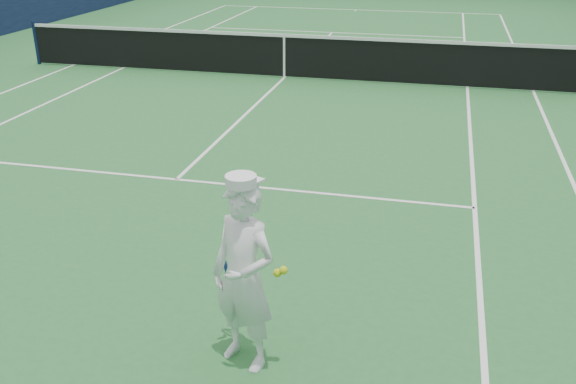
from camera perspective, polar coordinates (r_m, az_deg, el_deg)
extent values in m
plane|color=#276830|center=(15.09, -0.33, 10.11)|extent=(80.00, 80.00, 0.00)
cube|color=white|center=(26.60, 6.07, 15.81)|extent=(11.03, 0.06, 0.01)
cube|color=white|center=(17.22, -18.66, 10.59)|extent=(0.06, 23.83, 0.01)
cube|color=white|center=(14.80, 20.99, 8.31)|extent=(0.06, 23.83, 0.01)
cube|color=white|center=(16.54, -14.55, 10.58)|extent=(0.06, 23.77, 0.01)
cube|color=white|center=(14.68, 15.65, 8.88)|extent=(0.06, 23.77, 0.01)
cube|color=white|center=(21.24, 3.95, 13.97)|extent=(8.23, 0.06, 0.01)
cube|color=white|center=(9.29, -9.87, 1.10)|extent=(8.23, 0.06, 0.01)
cube|color=white|center=(15.09, -0.33, 10.12)|extent=(0.06, 12.80, 0.01)
cube|color=white|center=(26.46, 6.03, 15.76)|extent=(0.06, 0.30, 0.01)
cylinder|color=#141E4C|center=(17.62, -21.47, 12.25)|extent=(0.09, 0.09, 1.07)
cube|color=black|center=(14.98, -0.34, 11.97)|extent=(12.79, 0.02, 0.92)
cube|color=white|center=(14.90, -0.34, 13.74)|extent=(12.79, 0.04, 0.07)
cube|color=white|center=(14.99, -0.34, 11.86)|extent=(0.05, 0.03, 0.94)
imported|color=white|center=(5.18, -3.94, -7.56)|extent=(0.70, 0.59, 1.63)
cylinder|color=white|center=(4.80, -4.21, 1.03)|extent=(0.24, 0.24, 0.08)
cube|color=white|center=(4.91, -3.23, 1.17)|extent=(0.20, 0.16, 0.02)
cylinder|color=navy|center=(5.38, -5.71, -6.08)|extent=(0.07, 0.10, 0.22)
cube|color=#1F50AD|center=(5.52, -5.45, -7.44)|extent=(0.03, 0.03, 0.14)
torus|color=#1F50AD|center=(5.65, -4.75, -9.00)|extent=(0.31, 0.20, 0.29)
cube|color=beige|center=(5.65, -4.75, -9.00)|extent=(0.20, 0.09, 0.30)
sphere|color=#CCD618|center=(5.06, -0.95, -7.20)|extent=(0.07, 0.07, 0.07)
sphere|color=#CCD618|center=(5.04, -0.41, -6.97)|extent=(0.07, 0.07, 0.07)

